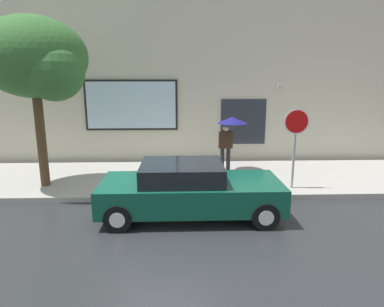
# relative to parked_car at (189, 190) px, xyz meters

# --- Properties ---
(ground_plane) EXTENTS (60.00, 60.00, 0.00)m
(ground_plane) POSITION_rel_parked_car_xyz_m (-0.62, 0.01, -0.68)
(ground_plane) COLOR #282B2D
(sidewalk) EXTENTS (20.00, 4.00, 0.15)m
(sidewalk) POSITION_rel_parked_car_xyz_m (-0.62, 3.01, -0.61)
(sidewalk) COLOR #A3A099
(sidewalk) RESTS_ON ground
(building_facade) EXTENTS (20.00, 0.67, 7.00)m
(building_facade) POSITION_rel_parked_car_xyz_m (-0.63, 5.50, 2.80)
(building_facade) COLOR beige
(building_facade) RESTS_ON ground
(parked_car) EXTENTS (4.44, 1.95, 1.37)m
(parked_car) POSITION_rel_parked_car_xyz_m (0.00, 0.00, 0.00)
(parked_car) COLOR #0F4C38
(parked_car) RESTS_ON ground
(fire_hydrant) EXTENTS (0.30, 0.44, 0.73)m
(fire_hydrant) POSITION_rel_parked_car_xyz_m (-0.34, 2.19, -0.18)
(fire_hydrant) COLOR white
(fire_hydrant) RESTS_ON sidewalk
(pedestrian_with_umbrella) EXTENTS (1.05, 1.05, 1.93)m
(pedestrian_with_umbrella) POSITION_rel_parked_car_xyz_m (1.54, 3.64, 1.02)
(pedestrian_with_umbrella) COLOR black
(pedestrian_with_umbrella) RESTS_ON sidewalk
(street_tree) EXTENTS (3.09, 2.62, 4.99)m
(street_tree) POSITION_rel_parked_car_xyz_m (-4.26, 2.08, 3.20)
(street_tree) COLOR #4C3823
(street_tree) RESTS_ON sidewalk
(stop_sign) EXTENTS (0.76, 0.10, 2.40)m
(stop_sign) POSITION_rel_parked_car_xyz_m (3.16, 1.60, 1.16)
(stop_sign) COLOR gray
(stop_sign) RESTS_ON sidewalk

